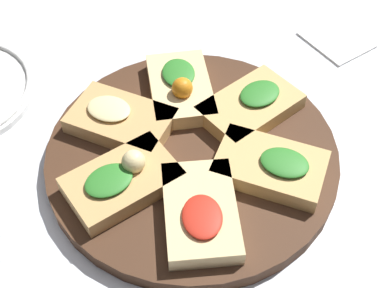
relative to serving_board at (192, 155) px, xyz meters
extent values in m
plane|color=silver|center=(0.00, 0.00, -0.01)|extent=(3.00, 3.00, 0.00)
cylinder|color=#422819|center=(0.00, 0.00, 0.00)|extent=(0.40, 0.40, 0.02)
cube|color=tan|center=(0.09, 0.06, 0.02)|extent=(0.17, 0.15, 0.02)
ellipsoid|color=beige|center=(0.11, 0.07, 0.04)|extent=(0.08, 0.08, 0.01)
cube|color=tan|center=(-0.01, 0.11, 0.02)|extent=(0.09, 0.14, 0.02)
ellipsoid|color=#2D7A28|center=(-0.01, 0.13, 0.04)|extent=(0.05, 0.07, 0.01)
sphere|color=beige|center=(0.00, 0.09, 0.05)|extent=(0.03, 0.03, 0.03)
cube|color=#E5C689|center=(-0.10, 0.05, 0.02)|extent=(0.17, 0.14, 0.02)
ellipsoid|color=red|center=(-0.11, 0.06, 0.04)|extent=(0.08, 0.07, 0.01)
cube|color=tan|center=(-0.09, -0.07, 0.02)|extent=(0.17, 0.15, 0.02)
ellipsoid|color=#2D7A28|center=(-0.10, -0.08, 0.04)|extent=(0.08, 0.08, 0.01)
cube|color=tan|center=(0.01, -0.11, 0.02)|extent=(0.11, 0.15, 0.02)
ellipsoid|color=#2D7A28|center=(0.02, -0.13, 0.04)|extent=(0.06, 0.07, 0.01)
cube|color=#E5C689|center=(0.10, -0.04, 0.02)|extent=(0.16, 0.14, 0.02)
ellipsoid|color=#2D7A28|center=(0.12, -0.05, 0.04)|extent=(0.08, 0.07, 0.01)
sphere|color=orange|center=(0.08, -0.04, 0.05)|extent=(0.03, 0.03, 0.03)
cube|color=white|center=(0.09, -0.35, -0.01)|extent=(0.11, 0.09, 0.01)
camera|label=1|loc=(-0.40, 0.25, 0.58)|focal=50.00mm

